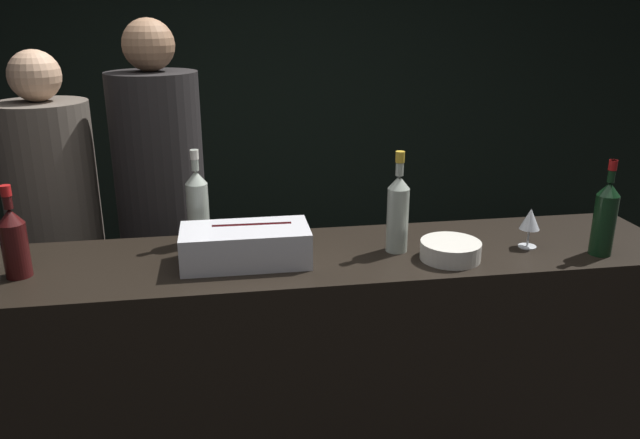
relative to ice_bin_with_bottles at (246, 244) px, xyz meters
The scene contains 11 objects.
wall_back_chalkboard 2.44m from the ice_bin_with_bottles, 83.73° to the left, with size 6.40×0.06×2.80m.
bar_counter 0.65m from the ice_bin_with_bottles, ahead, with size 2.60×0.54×1.06m.
ice_bin_with_bottles is the anchor object (origin of this frame).
bowl_white 0.71m from the ice_bin_with_bottles, ahead, with size 0.21×0.21×0.06m.
wine_glass 1.02m from the ice_bin_with_bottles, ahead, with size 0.07×0.07×0.15m.
red_wine_bottle_tall 0.74m from the ice_bin_with_bottles, behind, with size 0.08×0.08×0.31m.
rose_wine_bottle 0.54m from the ice_bin_with_bottles, ahead, with size 0.08×0.08×0.36m.
white_wine_bottle 0.29m from the ice_bin_with_bottles, 126.43° to the left, with size 0.08×0.08×0.35m.
red_wine_bottle_burgundy 1.25m from the ice_bin_with_bottles, ahead, with size 0.08×0.08×0.34m.
person_in_hoodie 1.10m from the ice_bin_with_bottles, 137.31° to the left, with size 0.39×0.39×1.73m.
person_blond_tee 0.75m from the ice_bin_with_bottles, 116.73° to the left, with size 0.38×0.38×1.85m.
Camera 1 is at (-0.33, -1.76, 1.89)m, focal length 35.00 mm.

